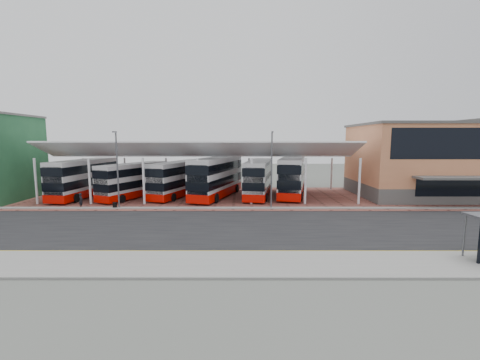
{
  "coord_description": "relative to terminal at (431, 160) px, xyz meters",
  "views": [
    {
      "loc": [
        -1.24,
        -26.79,
        7.21
      ],
      "look_at": [
        -1.28,
        8.81,
        2.73
      ],
      "focal_mm": 24.0,
      "sensor_mm": 36.0,
      "label": 1
    }
  ],
  "objects": [
    {
      "name": "north_kerb",
      "position": [
        -23.0,
        -7.72,
        -4.59
      ],
      "size": [
        120.0,
        0.8,
        0.14
      ],
      "primitive_type": "cube",
      "color": "slate",
      "rests_on": "ground"
    },
    {
      "name": "pedestrian",
      "position": [
        -41.11,
        -7.39,
        -3.81
      ],
      "size": [
        0.42,
        0.6,
        1.57
      ],
      "primitive_type": "imported",
      "rotation": [
        0.0,
        0.0,
        1.66
      ],
      "color": "black",
      "rests_on": "forecourt"
    },
    {
      "name": "bus_5",
      "position": [
        -17.5,
        0.51,
        -2.18
      ],
      "size": [
        5.3,
        12.15,
        4.88
      ],
      "rotation": [
        0.0,
        0.0,
        -0.23
      ],
      "color": "silver",
      "rests_on": "forecourt"
    },
    {
      "name": "bus_4",
      "position": [
        -21.87,
        -0.3,
        -2.33
      ],
      "size": [
        4.42,
        11.34,
        4.56
      ],
      "rotation": [
        0.0,
        0.0,
        -0.17
      ],
      "color": "silver",
      "rests_on": "forecourt"
    },
    {
      "name": "canopy",
      "position": [
        -29.0,
        0.01,
        1.14
      ],
      "size": [
        37.0,
        11.63,
        7.07
      ],
      "color": "white",
      "rests_on": "ground"
    },
    {
      "name": "sidewalk",
      "position": [
        -23.0,
        -22.92,
        -4.59
      ],
      "size": [
        120.0,
        4.0,
        0.14
      ],
      "primitive_type": "cube",
      "color": "slate",
      "rests_on": "ground"
    },
    {
      "name": "road",
      "position": [
        -23.0,
        -14.92,
        -4.65
      ],
      "size": [
        120.0,
        14.0,
        0.02
      ],
      "primitive_type": "cube",
      "color": "black",
      "rests_on": "ground"
    },
    {
      "name": "bus_1",
      "position": [
        -37.46,
        -1.26,
        -2.48
      ],
      "size": [
        6.46,
        10.4,
        4.26
      ],
      "rotation": [
        0.0,
        0.0,
        -0.43
      ],
      "color": "silver",
      "rests_on": "forecourt"
    },
    {
      "name": "suitcase",
      "position": [
        -37.45,
        -7.64,
        -4.28
      ],
      "size": [
        0.37,
        0.27,
        0.64
      ],
      "primitive_type": "cube",
      "color": "black",
      "rests_on": "forecourt"
    },
    {
      "name": "bus_2",
      "position": [
        -32.1,
        -0.32,
        -2.41
      ],
      "size": [
        5.86,
        10.92,
        4.41
      ],
      "rotation": [
        0.0,
        0.0,
        -0.34
      ],
      "color": "silver",
      "rests_on": "forecourt"
    },
    {
      "name": "terminal",
      "position": [
        0.0,
        0.0,
        0.0
      ],
      "size": [
        18.4,
        14.4,
        9.25
      ],
      "color": "#53514F",
      "rests_on": "ground"
    },
    {
      "name": "ground",
      "position": [
        -23.0,
        -13.92,
        -4.66
      ],
      "size": [
        140.0,
        140.0,
        0.0
      ],
      "primitive_type": "plane",
      "color": "#50534D"
    },
    {
      "name": "lamp_west",
      "position": [
        -37.0,
        -7.65,
        -0.3
      ],
      "size": [
        0.16,
        0.9,
        8.07
      ],
      "color": "#55565D",
      "rests_on": "ground"
    },
    {
      "name": "forecourt",
      "position": [
        -21.0,
        -0.92,
        -4.63
      ],
      "size": [
        72.0,
        16.0,
        0.06
      ],
      "primitive_type": "cube",
      "color": "brown",
      "rests_on": "ground"
    },
    {
      "name": "yellow_line_near",
      "position": [
        -23.0,
        -20.92,
        -4.63
      ],
      "size": [
        120.0,
        0.12,
        0.01
      ],
      "primitive_type": "cube",
      "color": "#F6D001",
      "rests_on": "road"
    },
    {
      "name": "lamp_east",
      "position": [
        -21.0,
        -7.65,
        -0.3
      ],
      "size": [
        0.16,
        0.9,
        8.07
      ],
      "color": "#55565D",
      "rests_on": "ground"
    },
    {
      "name": "bus_3",
      "position": [
        -27.18,
        -0.76,
        -2.15
      ],
      "size": [
        6.15,
        12.26,
        4.94
      ],
      "rotation": [
        0.0,
        0.0,
        -0.3
      ],
      "color": "silver",
      "rests_on": "forecourt"
    },
    {
      "name": "bus_0",
      "position": [
        -43.88,
        -0.77,
        -2.27
      ],
      "size": [
        4.12,
        11.61,
        4.68
      ],
      "rotation": [
        0.0,
        0.0,
        -0.13
      ],
      "color": "silver",
      "rests_on": "forecourt"
    },
    {
      "name": "yellow_line_far",
      "position": [
        -23.0,
        -20.62,
        -4.63
      ],
      "size": [
        120.0,
        0.12,
        0.01
      ],
      "primitive_type": "cube",
      "color": "#F6D001",
      "rests_on": "road"
    }
  ]
}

